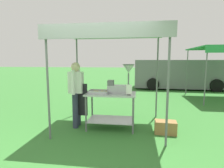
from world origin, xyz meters
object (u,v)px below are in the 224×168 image
donut_tray (99,92)px  vendor (76,91)px  donut_fryer (122,82)px  donut_cart (111,103)px  supply_crate (165,127)px  menu_sign (129,91)px  stall_canopy (111,35)px  van_grey (180,74)px

donut_tray → vendor: (-0.58, 0.06, 0.01)m
donut_tray → donut_fryer: bearing=14.8°
donut_cart → supply_crate: 1.37m
menu_sign → vendor: size_ratio=0.15×
stall_canopy → donut_fryer: stall_canopy is taller
donut_fryer → vendor: vendor is taller
stall_canopy → donut_fryer: bearing=-0.5°
stall_canopy → van_grey: 7.65m
donut_cart → donut_fryer: bearing=21.5°
donut_cart → van_grey: van_grey is taller
stall_canopy → donut_tray: 1.38m
donut_tray → van_grey: van_grey is taller
donut_fryer → menu_sign: (0.19, -0.30, -0.16)m
donut_tray → vendor: 0.58m
vendor → menu_sign: bearing=-9.2°
donut_tray → menu_sign: (0.73, -0.16, 0.08)m
donut_fryer → donut_tray: bearing=-165.2°
stall_canopy → donut_cart: (-0.00, -0.10, -1.61)m
stall_canopy → van_grey: (3.19, 6.82, -1.36)m
vendor → van_grey: 8.01m
vendor → donut_tray: bearing=-5.5°
donut_fryer → vendor: 1.14m
stall_canopy → menu_sign: size_ratio=10.67×
stall_canopy → van_grey: stall_canopy is taller
vendor → supply_crate: size_ratio=3.24×
supply_crate → van_grey: van_grey is taller
donut_fryer → donut_cart: bearing=-158.5°
supply_crate → donut_fryer: bearing=166.4°
stall_canopy → donut_tray: stall_canopy is taller
menu_sign → vendor: (-1.31, 0.21, -0.08)m
donut_cart → van_grey: size_ratio=0.22×
vendor → donut_cart: bearing=-0.8°
donut_cart → supply_crate: size_ratio=2.38×
donut_tray → supply_crate: donut_tray is taller
donut_fryer → stall_canopy: bearing=179.5°
stall_canopy → menu_sign: stall_canopy is taller
donut_fryer → supply_crate: bearing=-13.6°
stall_canopy → donut_cart: 1.62m
menu_sign → van_grey: size_ratio=0.04×
menu_sign → supply_crate: (0.84, 0.05, -0.83)m
stall_canopy → vendor: (-0.86, -0.09, -1.34)m
menu_sign → donut_cart: bearing=155.7°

